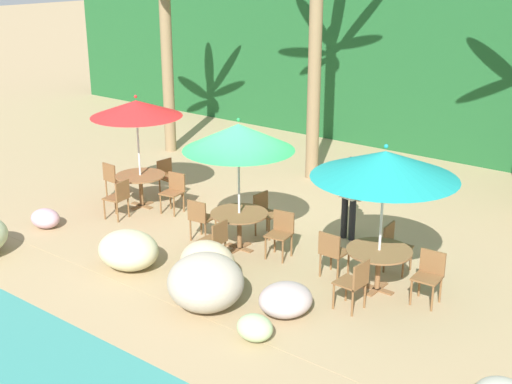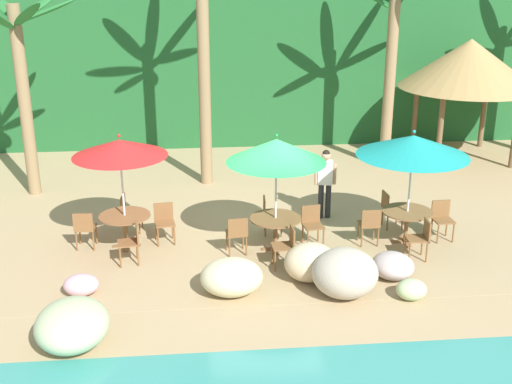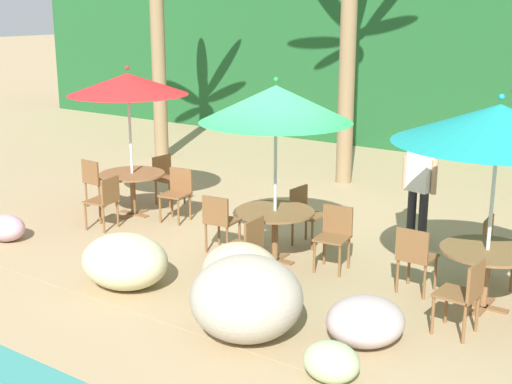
{
  "view_description": "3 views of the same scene",
  "coord_description": "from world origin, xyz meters",
  "px_view_note": "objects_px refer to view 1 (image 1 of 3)",
  "views": [
    {
      "loc": [
        7.87,
        -9.49,
        5.4
      ],
      "look_at": [
        0.49,
        -0.02,
        1.16
      ],
      "focal_mm": 47.74,
      "sensor_mm": 36.0,
      "label": 1
    },
    {
      "loc": [
        -1.4,
        -13.18,
        6.08
      ],
      "look_at": [
        -0.13,
        0.34,
        1.13
      ],
      "focal_mm": 46.71,
      "sensor_mm": 36.0,
      "label": 2
    },
    {
      "loc": [
        5.38,
        -7.98,
        3.53
      ],
      "look_at": [
        -0.2,
        -0.05,
        0.9
      ],
      "focal_mm": 49.29,
      "sensor_mm": 36.0,
      "label": 3
    }
  ],
  "objects_px": {
    "chair_green_inland": "(265,211)",
    "chair_green_right": "(215,240)",
    "umbrella_red": "(136,109)",
    "chair_red_inland": "(168,175)",
    "dining_table_red": "(141,180)",
    "umbrella_teal": "(385,165)",
    "chair_red_right": "(119,197)",
    "chair_teal_seaward": "(429,273)",
    "dining_table_teal": "(379,257)",
    "palm_tree_nearest": "(166,29)",
    "chair_teal_left": "(332,251)",
    "chair_teal_inland": "(394,244)",
    "chair_green_left": "(200,217)",
    "chair_teal_right": "(355,281)",
    "chair_red_left": "(113,178)",
    "chair_red_seaward": "(174,190)",
    "umbrella_green": "(239,137)",
    "waiter_in_white": "(350,192)",
    "dining_table_green": "(239,219)",
    "chair_green_seaward": "(281,231)"
  },
  "relations": [
    {
      "from": "chair_green_inland",
      "to": "chair_green_right",
      "type": "xyz_separation_m",
      "value": [
        0.17,
        -1.7,
        0.0
      ]
    },
    {
      "from": "umbrella_red",
      "to": "chair_red_inland",
      "type": "distance_m",
      "value": 1.92
    },
    {
      "from": "dining_table_red",
      "to": "umbrella_teal",
      "type": "relative_size",
      "value": 0.43
    },
    {
      "from": "chair_red_right",
      "to": "chair_teal_seaward",
      "type": "distance_m",
      "value": 6.77
    },
    {
      "from": "dining_table_teal",
      "to": "palm_tree_nearest",
      "type": "bearing_deg",
      "value": 155.55
    },
    {
      "from": "umbrella_red",
      "to": "chair_teal_left",
      "type": "distance_m",
      "value": 5.55
    },
    {
      "from": "umbrella_teal",
      "to": "chair_teal_inland",
      "type": "relative_size",
      "value": 2.94
    },
    {
      "from": "chair_green_left",
      "to": "chair_teal_right",
      "type": "relative_size",
      "value": 1.0
    },
    {
      "from": "umbrella_red",
      "to": "palm_tree_nearest",
      "type": "distance_m",
      "value": 4.72
    },
    {
      "from": "chair_red_left",
      "to": "chair_teal_left",
      "type": "xyz_separation_m",
      "value": [
        6.12,
        -0.37,
        0.0
      ]
    },
    {
      "from": "chair_green_right",
      "to": "chair_teal_right",
      "type": "xyz_separation_m",
      "value": [
        2.82,
        0.11,
        0.0
      ]
    },
    {
      "from": "chair_red_seaward",
      "to": "chair_red_inland",
      "type": "height_order",
      "value": "same"
    },
    {
      "from": "palm_tree_nearest",
      "to": "dining_table_red",
      "type": "bearing_deg",
      "value": -53.61
    },
    {
      "from": "umbrella_green",
      "to": "chair_teal_right",
      "type": "distance_m",
      "value": 3.49
    },
    {
      "from": "chair_red_inland",
      "to": "chair_teal_right",
      "type": "height_order",
      "value": "same"
    },
    {
      "from": "chair_green_left",
      "to": "waiter_in_white",
      "type": "bearing_deg",
      "value": 40.41
    },
    {
      "from": "dining_table_green",
      "to": "chair_red_inland",
      "type": "bearing_deg",
      "value": 157.89
    },
    {
      "from": "chair_red_right",
      "to": "chair_teal_seaward",
      "type": "bearing_deg",
      "value": 5.33
    },
    {
      "from": "chair_teal_inland",
      "to": "chair_green_seaward",
      "type": "bearing_deg",
      "value": -158.92
    },
    {
      "from": "umbrella_red",
      "to": "umbrella_teal",
      "type": "distance_m",
      "value": 6.12
    },
    {
      "from": "umbrella_green",
      "to": "chair_teal_inland",
      "type": "xyz_separation_m",
      "value": [
        2.76,
        0.96,
        -1.71
      ]
    },
    {
      "from": "umbrella_red",
      "to": "umbrella_green",
      "type": "height_order",
      "value": "umbrella_green"
    },
    {
      "from": "chair_red_seaward",
      "to": "umbrella_teal",
      "type": "bearing_deg",
      "value": -5.91
    },
    {
      "from": "chair_red_inland",
      "to": "chair_green_seaward",
      "type": "xyz_separation_m",
      "value": [
        4.04,
        -1.09,
        0.0
      ]
    },
    {
      "from": "chair_red_right",
      "to": "chair_red_left",
      "type": "bearing_deg",
      "value": 144.07
    },
    {
      "from": "chair_red_seaward",
      "to": "chair_green_inland",
      "type": "bearing_deg",
      "value": 4.68
    },
    {
      "from": "chair_red_left",
      "to": "umbrella_teal",
      "type": "xyz_separation_m",
      "value": [
        6.97,
        -0.28,
        1.71
      ]
    },
    {
      "from": "chair_red_seaward",
      "to": "chair_red_right",
      "type": "distance_m",
      "value": 1.21
    },
    {
      "from": "chair_red_right",
      "to": "umbrella_teal",
      "type": "height_order",
      "value": "umbrella_teal"
    },
    {
      "from": "dining_table_green",
      "to": "chair_teal_seaward",
      "type": "distance_m",
      "value": 3.76
    },
    {
      "from": "dining_table_red",
      "to": "umbrella_teal",
      "type": "height_order",
      "value": "umbrella_teal"
    },
    {
      "from": "umbrella_red",
      "to": "waiter_in_white",
      "type": "bearing_deg",
      "value": 15.24
    },
    {
      "from": "dining_table_red",
      "to": "chair_teal_right",
      "type": "relative_size",
      "value": 1.26
    },
    {
      "from": "umbrella_teal",
      "to": "dining_table_green",
      "type": "bearing_deg",
      "value": -177.73
    },
    {
      "from": "chair_red_right",
      "to": "chair_red_seaward",
      "type": "bearing_deg",
      "value": 59.46
    },
    {
      "from": "chair_red_right",
      "to": "dining_table_teal",
      "type": "bearing_deg",
      "value": 4.76
    },
    {
      "from": "chair_green_seaward",
      "to": "dining_table_green",
      "type": "bearing_deg",
      "value": -165.63
    },
    {
      "from": "umbrella_red",
      "to": "chair_green_left",
      "type": "height_order",
      "value": "umbrella_red"
    },
    {
      "from": "chair_green_inland",
      "to": "waiter_in_white",
      "type": "distance_m",
      "value": 1.73
    },
    {
      "from": "chair_red_seaward",
      "to": "chair_green_left",
      "type": "relative_size",
      "value": 1.0
    },
    {
      "from": "chair_red_inland",
      "to": "waiter_in_white",
      "type": "distance_m",
      "value": 4.65
    },
    {
      "from": "dining_table_red",
      "to": "chair_red_left",
      "type": "xyz_separation_m",
      "value": [
        -0.85,
        -0.05,
        -0.1
      ]
    },
    {
      "from": "chair_green_inland",
      "to": "chair_green_left",
      "type": "height_order",
      "value": "same"
    },
    {
      "from": "chair_green_seaward",
      "to": "umbrella_teal",
      "type": "xyz_separation_m",
      "value": [
        2.08,
        -0.1,
        1.71
      ]
    },
    {
      "from": "chair_red_seaward",
      "to": "umbrella_green",
      "type": "bearing_deg",
      "value": -15.58
    },
    {
      "from": "chair_green_seaward",
      "to": "chair_red_inland",
      "type": "bearing_deg",
      "value": 164.86
    },
    {
      "from": "chair_teal_seaward",
      "to": "palm_tree_nearest",
      "type": "relative_size",
      "value": 0.17
    },
    {
      "from": "dining_table_green",
      "to": "palm_tree_nearest",
      "type": "height_order",
      "value": "palm_tree_nearest"
    },
    {
      "from": "chair_red_right",
      "to": "chair_green_right",
      "type": "xyz_separation_m",
      "value": [
        3.12,
        -0.47,
        0.0
      ]
    },
    {
      "from": "chair_red_seaward",
      "to": "chair_teal_right",
      "type": "xyz_separation_m",
      "value": [
        5.33,
        -1.4,
        0.0
      ]
    }
  ]
}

